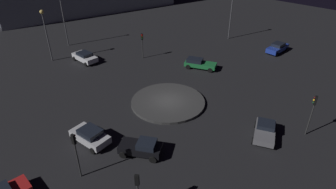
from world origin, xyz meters
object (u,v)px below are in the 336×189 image
car_blue (278,48)px  streetlamp_north (45,27)px  car_black (142,147)px  car_grey (265,131)px  traffic_light_west (75,147)px  traffic_light_northeast (142,41)px  streetlamp_north_near (63,15)px  traffic_light_south (313,108)px  car_white (85,57)px  streetlamp_east (232,8)px  car_green (199,63)px  car_silver (90,136)px  traffic_light_southwest (138,186)px

car_blue → streetlamp_north: streetlamp_north is taller
car_black → car_grey: size_ratio=0.98×
traffic_light_west → car_grey: bearing=-40.2°
traffic_light_northeast → streetlamp_north_near: (-4.96, 13.39, 2.48)m
traffic_light_south → traffic_light_northeast: bearing=-23.9°
car_white → streetlamp_east: size_ratio=0.52×
car_grey → car_green: bearing=-142.2°
streetlamp_north → car_grey: bearing=-81.2°
car_blue → traffic_light_northeast: bearing=-38.6°
car_white → car_blue: bearing=-130.4°
car_silver → traffic_light_west: 4.95m
traffic_light_northeast → streetlamp_north: size_ratio=0.51×
car_white → streetlamp_north_near: 9.23m
car_blue → streetlamp_north: bearing=-39.6°
car_green → car_white: size_ratio=1.10×
traffic_light_west → traffic_light_northeast: 24.60m
car_blue → traffic_light_south: traffic_light_south is taller
car_white → streetlamp_north_near: streetlamp_north_near is taller
car_black → streetlamp_north: bearing=-40.9°
traffic_light_west → traffic_light_southwest: (0.89, -6.21, -0.39)m
car_black → traffic_light_south: traffic_light_south is taller
car_black → traffic_light_southwest: 6.58m
car_blue → traffic_light_southwest: size_ratio=1.19×
car_black → car_blue: 31.40m
car_green → car_white: bearing=-167.9°
traffic_light_southwest → car_green: bearing=-7.2°
streetlamp_east → car_silver: bearing=-170.1°
car_black → car_green: (17.96, 7.18, -0.03)m
car_grey → car_blue: bearing=179.0°
traffic_light_west → car_blue: bearing=-10.5°
car_grey → streetlamp_north: size_ratio=0.55×
car_white → car_green: bearing=-145.1°
car_silver → car_white: (10.35, 16.49, -0.04)m
traffic_light_west → traffic_light_south: bearing=-42.6°
car_grey → streetlamp_north: bearing=-103.9°
traffic_light_south → streetlamp_east: streetlamp_east is taller
car_silver → streetlamp_north: streetlamp_north is taller
traffic_light_southwest → traffic_light_west: bearing=63.5°
car_green → traffic_light_south: (-4.95, -17.15, 2.43)m
car_white → traffic_light_west: 23.86m
car_black → streetlamp_north: (4.87, 25.33, 4.57)m
car_blue → car_silver: size_ratio=1.10×
streetlamp_north → streetlamp_north_near: size_ratio=0.89×
streetlamp_north_near → traffic_light_west: bearing=-119.1°
traffic_light_south → car_white: bearing=-10.8°
car_blue → traffic_light_west: 36.75m
car_blue → streetlamp_east: 10.43m
car_black → traffic_light_northeast: 21.80m
car_white → traffic_light_west: (-13.43, -19.58, 2.38)m
traffic_light_northeast → streetlamp_north: (-10.03, 9.56, 2.52)m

